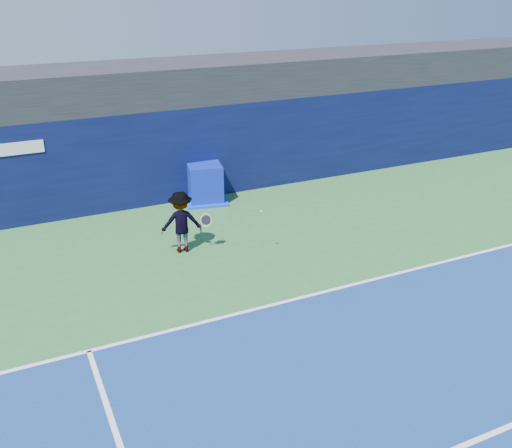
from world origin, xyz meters
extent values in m
plane|color=#2E6831|center=(0.00, 0.00, 0.00)|extent=(80.00, 80.00, 0.00)
cube|color=white|center=(0.00, 3.00, 0.01)|extent=(24.00, 0.10, 0.01)
cube|color=white|center=(0.00, -2.00, 0.01)|extent=(24.00, 0.10, 0.01)
cube|color=black|center=(0.00, 11.50, 3.60)|extent=(36.00, 3.00, 1.20)
cube|color=#0A0F37|center=(0.00, 10.50, 1.50)|extent=(36.00, 1.00, 3.00)
cube|color=#0B1BA2|center=(-0.08, 9.66, 0.63)|extent=(1.23, 1.23, 1.26)
cube|color=#0E35C4|center=(-0.08, 9.66, 0.04)|extent=(1.54, 1.54, 0.08)
imported|color=silver|center=(-1.91, 6.49, 0.84)|extent=(1.18, 0.81, 1.67)
cylinder|color=black|center=(-1.46, 6.24, 0.65)|extent=(0.08, 0.15, 0.26)
torus|color=silver|center=(-1.32, 6.19, 0.90)|extent=(0.31, 0.17, 0.30)
cylinder|color=black|center=(-1.32, 6.19, 0.90)|extent=(0.26, 0.13, 0.25)
sphere|color=#CCD317|center=(-0.15, 5.29, 1.28)|extent=(0.07, 0.07, 0.07)
camera|label=1|loc=(-5.94, -6.77, 6.77)|focal=40.00mm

